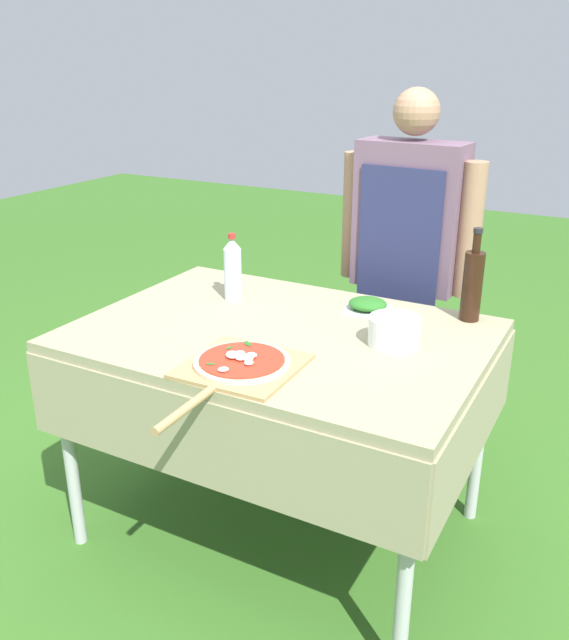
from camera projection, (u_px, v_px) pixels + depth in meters
ground_plane at (281, 528)px, 2.53m from camera, size 12.00×12.00×0.00m
prep_table at (280, 353)px, 2.27m from camera, size 1.34×0.95×0.80m
person_cook at (407, 253)px, 2.71m from camera, size 0.58×0.21×1.54m
pizza_on_peel at (239, 366)px, 1.95m from camera, size 0.33×0.58×0.05m
oil_bottle at (472, 284)px, 2.28m from camera, size 0.07×0.07×0.32m
water_bottle at (233, 269)px, 2.48m from camera, size 0.07×0.07×0.25m
herb_container at (368, 305)px, 2.40m from camera, size 0.19×0.18×0.05m
mixing_tub at (394, 331)px, 2.11m from camera, size 0.16×0.16×0.09m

